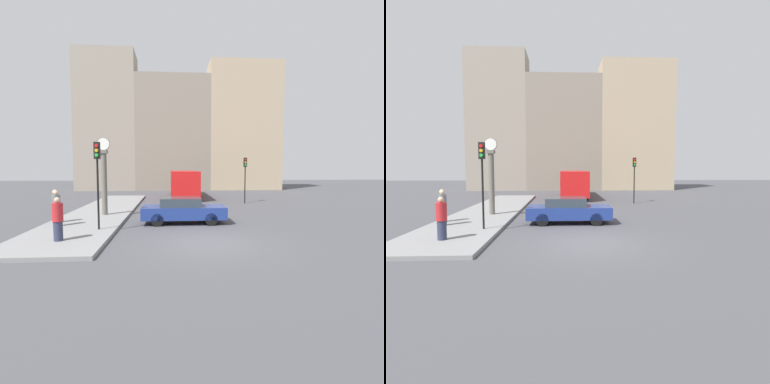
% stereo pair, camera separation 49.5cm
% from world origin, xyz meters
% --- Properties ---
extents(ground_plane, '(120.00, 120.00, 0.00)m').
position_xyz_m(ground_plane, '(0.00, 0.00, 0.00)').
color(ground_plane, '#47474C').
extents(sidewalk_corner, '(3.82, 21.13, 0.16)m').
position_xyz_m(sidewalk_corner, '(-5.85, 8.56, 0.08)').
color(sidewalk_corner, gray).
rests_on(sidewalk_corner, ground_plane).
extents(building_row, '(27.16, 5.00, 18.04)m').
position_xyz_m(building_row, '(-0.13, 29.84, 8.34)').
color(building_row, gray).
rests_on(building_row, ground_plane).
extents(sedan_car, '(4.44, 1.78, 1.38)m').
position_xyz_m(sedan_car, '(-0.77, 4.35, 0.71)').
color(sedan_car, navy).
rests_on(sedan_car, ground_plane).
extents(bus_distant, '(2.55, 9.71, 2.65)m').
position_xyz_m(bus_distant, '(-0.06, 18.61, 1.52)').
color(bus_distant, red).
rests_on(bus_distant, ground_plane).
extents(traffic_light_near, '(0.26, 0.24, 3.96)m').
position_xyz_m(traffic_light_near, '(-4.71, 2.26, 2.98)').
color(traffic_light_near, black).
rests_on(traffic_light_near, sidewalk_corner).
extents(traffic_light_far, '(0.26, 0.24, 3.81)m').
position_xyz_m(traffic_light_far, '(4.83, 13.06, 2.73)').
color(traffic_light_far, black).
rests_on(traffic_light_far, ground_plane).
extents(street_clock, '(0.76, 0.43, 4.59)m').
position_xyz_m(street_clock, '(-5.36, 6.66, 2.38)').
color(street_clock, '#666056').
rests_on(street_clock, sidewalk_corner).
extents(pedestrian_grey_jacket, '(0.38, 0.38, 1.72)m').
position_xyz_m(pedestrian_grey_jacket, '(-6.90, 3.18, 1.01)').
color(pedestrian_grey_jacket, '#2D334C').
rests_on(pedestrian_grey_jacket, sidewalk_corner).
extents(pedestrian_red_top, '(0.40, 0.40, 1.68)m').
position_xyz_m(pedestrian_red_top, '(-5.77, 0.20, 0.99)').
color(pedestrian_red_top, '#2D334C').
rests_on(pedestrian_red_top, sidewalk_corner).
extents(pedestrian_green_hoodie, '(0.38, 0.38, 1.70)m').
position_xyz_m(pedestrian_green_hoodie, '(-7.31, 4.17, 1.01)').
color(pedestrian_green_hoodie, '#2D334C').
rests_on(pedestrian_green_hoodie, sidewalk_corner).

